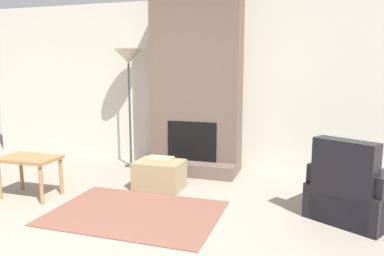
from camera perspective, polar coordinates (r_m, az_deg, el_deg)
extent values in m
cube|color=beige|center=(5.88, 1.37, 6.63)|extent=(7.91, 0.06, 2.60)
cube|color=brown|center=(5.65, 0.67, 6.52)|extent=(1.34, 0.43, 2.60)
cube|color=brown|center=(5.51, -0.43, -6.27)|extent=(1.34, 0.27, 0.19)
cube|color=black|center=(5.54, -0.02, -2.05)|extent=(0.75, 0.02, 0.59)
cube|color=#998460|center=(4.93, -4.97, -7.13)|extent=(0.61, 0.45, 0.37)
cube|color=tan|center=(4.87, -5.01, -4.77)|extent=(0.34, 0.25, 0.05)
cube|color=black|center=(4.48, 24.24, -9.64)|extent=(1.18, 1.29, 0.37)
cube|color=black|center=(4.04, 22.11, -7.81)|extent=(0.63, 0.48, 0.87)
cube|color=black|center=(4.57, 20.78, -7.74)|extent=(0.60, 0.89, 0.57)
cube|color=#9E7042|center=(4.95, -23.54, -4.27)|extent=(0.69, 0.44, 0.04)
cylinder|color=#9E7042|center=(4.69, -21.99, -8.08)|extent=(0.04, 0.04, 0.46)
cylinder|color=#9E7042|center=(5.34, -24.55, -6.16)|extent=(0.04, 0.04, 0.46)
cylinder|color=#9E7042|center=(4.96, -19.31, -6.98)|extent=(0.04, 0.04, 0.46)
cylinder|color=#333333|center=(6.13, -9.25, -5.62)|extent=(0.20, 0.20, 0.02)
cylinder|color=#333333|center=(5.97, -9.45, 1.94)|extent=(0.03, 0.03, 1.61)
cone|color=beige|center=(5.92, -9.69, 10.74)|extent=(0.43, 0.43, 0.22)
cube|color=brown|center=(4.22, -8.66, -12.66)|extent=(1.81, 1.27, 0.01)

